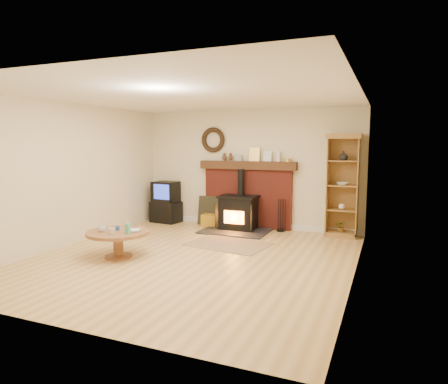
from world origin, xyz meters
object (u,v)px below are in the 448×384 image
at_px(wood_stove, 238,213).
at_px(coffee_table, 118,236).
at_px(tv_unit, 166,203).
at_px(curio_cabinet, 343,186).

distance_m(wood_stove, coffee_table, 2.92).
bearing_deg(wood_stove, tv_unit, 174.22).
distance_m(tv_unit, coffee_table, 3.01).
distance_m(tv_unit, curio_cabinet, 4.08).
height_order(wood_stove, tv_unit, wood_stove).
xyz_separation_m(tv_unit, curio_cabinet, (4.04, 0.09, 0.56)).
distance_m(curio_cabinet, coffee_table, 4.44).
relative_size(tv_unit, curio_cabinet, 0.47).
height_order(wood_stove, curio_cabinet, curio_cabinet).
relative_size(wood_stove, coffee_table, 1.36).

